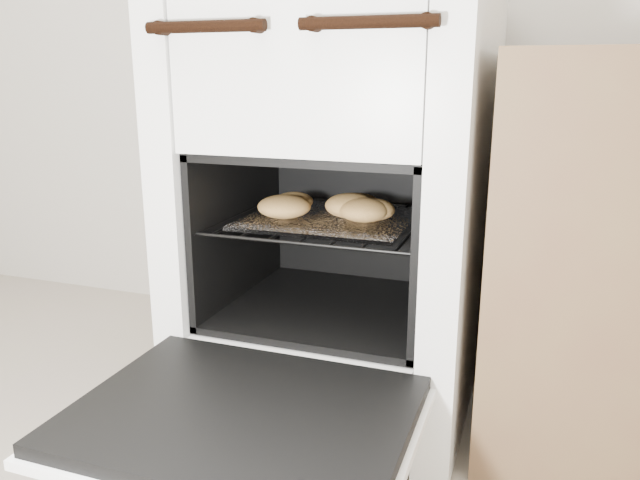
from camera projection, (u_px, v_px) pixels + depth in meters
The scene contains 5 objects.
stove at pixel (342, 202), 1.54m from camera, with size 0.67×0.75×1.03m.
oven_door at pixel (243, 418), 1.09m from camera, with size 0.60×0.47×0.04m.
oven_rack at pixel (333, 220), 1.48m from camera, with size 0.49×0.47×0.01m.
foil_sheet at pixel (330, 219), 1.45m from camera, with size 0.38×0.34×0.01m, color white.
baked_rolls at pixel (336, 206), 1.45m from camera, with size 0.33×0.25×0.06m.
Camera 1 is at (0.64, -0.31, 0.81)m, focal length 35.00 mm.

